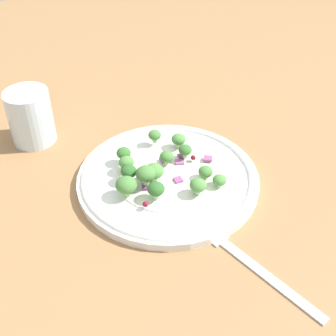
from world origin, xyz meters
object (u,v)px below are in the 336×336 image
Objects in this scene: broccoli_floret_1 at (167,157)px; fork at (251,263)px; water_glass at (30,117)px; plate at (168,178)px; broccoli_floret_0 at (179,140)px; broccoli_floret_2 at (206,172)px.

broccoli_floret_1 reaches higher than fork.
water_glass is (11.41, -38.95, 4.11)cm from fork.
plate is 7.05cm from broccoli_floret_0.
broccoli_floret_1 is 0.11× the size of fork.
plate is 17.89cm from fork.
broccoli_floret_0 is 8.14cm from broccoli_floret_2.
water_glass is at bearing -57.56° from broccoli_floret_2.
broccoli_floret_2 is 0.24× the size of water_glass.
broccoli_floret_2 is at bearing 122.44° from water_glass.
broccoli_floret_0 is 23.68cm from water_glass.
water_glass is (16.80, -16.62, 1.46)cm from broccoli_floret_0.
broccoli_floret_0 is 1.08× the size of broccoli_floret_2.
broccoli_floret_1 is 6.17cm from broccoli_floret_2.
water_glass is at bearing -60.87° from plate.
broccoli_floret_2 is at bearing 118.21° from broccoli_floret_1.
broccoli_floret_0 is 1.08× the size of broccoli_floret_1.
broccoli_floret_0 reaches higher than fork.
broccoli_floret_1 is (4.03, 2.63, 0.18)cm from broccoli_floret_0.
broccoli_floret_2 is at bearing -106.62° from fork.
fork is (4.26, 14.29, -2.31)cm from broccoli_floret_2.
broccoli_floret_0 is at bearing 135.32° from water_glass.
broccoli_floret_0 is at bearing -97.96° from broccoli_floret_2.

